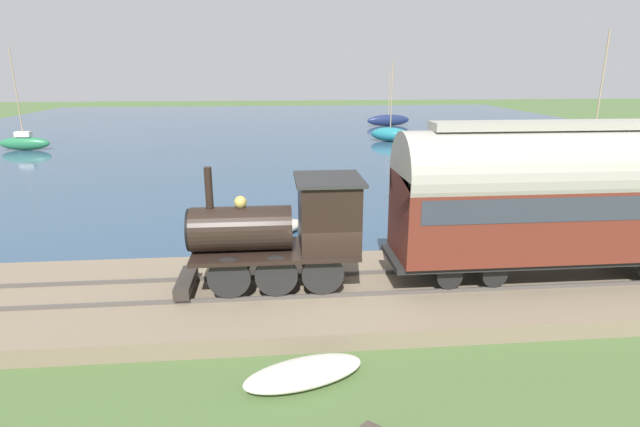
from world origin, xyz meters
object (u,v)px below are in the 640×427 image
(sailboat_green, at_px, (24,142))
(rowboat_near_shore, at_px, (424,207))
(passenger_coach, at_px, (569,193))
(sailboat_brown, at_px, (589,169))
(rowboat_mid_harbor, at_px, (400,191))
(sailboat_teal, at_px, (390,134))
(beached_dinghy, at_px, (304,373))
(rowboat_far_out, at_px, (283,228))
(sailboat_navy, at_px, (388,120))
(steam_locomotive, at_px, (287,226))

(sailboat_green, height_order, rowboat_near_shore, sailboat_green)
(passenger_coach, height_order, sailboat_green, sailboat_green)
(passenger_coach, xyz_separation_m, sailboat_brown, (15.51, -10.99, -2.50))
(passenger_coach, distance_m, rowboat_mid_harbor, 13.03)
(passenger_coach, relative_size, rowboat_near_shore, 4.74)
(sailboat_teal, height_order, beached_dinghy, sailboat_teal)
(rowboat_far_out, relative_size, beached_dinghy, 0.78)
(sailboat_navy, relative_size, rowboat_near_shore, 2.87)
(passenger_coach, xyz_separation_m, sailboat_teal, (33.82, -2.50, -2.49))
(rowboat_far_out, xyz_separation_m, beached_dinghy, (-10.56, -0.24, -0.05))
(passenger_coach, relative_size, sailboat_green, 1.27)
(rowboat_far_out, bearing_deg, rowboat_near_shore, -114.45)
(rowboat_mid_harbor, height_order, rowboat_far_out, rowboat_far_out)
(sailboat_brown, xyz_separation_m, beached_dinghy, (-19.51, 19.23, -0.47))
(steam_locomotive, relative_size, beached_dinghy, 1.78)
(rowboat_mid_harbor, distance_m, beached_dinghy, 17.73)
(sailboat_green, relative_size, beached_dinghy, 2.84)
(sailboat_teal, height_order, rowboat_mid_harbor, sailboat_teal)
(steam_locomotive, relative_size, sailboat_green, 0.63)
(sailboat_brown, bearing_deg, rowboat_near_shore, 84.42)
(steam_locomotive, height_order, passenger_coach, passenger_coach)
(rowboat_mid_harbor, relative_size, beached_dinghy, 0.74)
(rowboat_mid_harbor, bearing_deg, beached_dinghy, 103.72)
(rowboat_far_out, bearing_deg, sailboat_green, -5.38)
(steam_locomotive, bearing_deg, sailboat_green, 34.61)
(sailboat_brown, relative_size, rowboat_near_shore, 3.91)
(sailboat_green, height_order, rowboat_far_out, sailboat_green)
(sailboat_brown, bearing_deg, sailboat_navy, -21.80)
(rowboat_near_shore, bearing_deg, beached_dinghy, 94.02)
(sailboat_brown, relative_size, rowboat_mid_harbor, 4.05)
(sailboat_teal, xyz_separation_m, sailboat_navy, (13.49, -2.90, 0.01))
(sailboat_green, xyz_separation_m, rowboat_near_shore, (-22.09, -28.69, -0.49))
(sailboat_brown, distance_m, rowboat_far_out, 21.43)
(passenger_coach, bearing_deg, rowboat_far_out, 52.28)
(sailboat_teal, bearing_deg, sailboat_green, 126.00)
(rowboat_mid_harbor, bearing_deg, rowboat_far_out, 77.03)
(sailboat_teal, bearing_deg, sailboat_navy, 19.75)
(steam_locomotive, xyz_separation_m, rowboat_near_shore, (9.37, -6.97, -2.21))
(rowboat_far_out, distance_m, beached_dinghy, 10.56)
(sailboat_navy, relative_size, beached_dinghy, 2.19)
(rowboat_mid_harbor, bearing_deg, sailboat_brown, -132.37)
(sailboat_navy, xyz_separation_m, sailboat_green, (-15.85, 35.57, -0.02))
(rowboat_near_shore, bearing_deg, sailboat_teal, -68.43)
(passenger_coach, distance_m, sailboat_brown, 19.17)
(sailboat_green, relative_size, rowboat_near_shore, 3.72)
(passenger_coach, height_order, sailboat_teal, sailboat_teal)
(sailboat_navy, height_order, rowboat_near_shore, sailboat_navy)
(steam_locomotive, distance_m, sailboat_green, 38.27)
(steam_locomotive, relative_size, sailboat_navy, 0.81)
(sailboat_green, height_order, rowboat_mid_harbor, sailboat_green)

